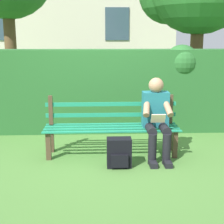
% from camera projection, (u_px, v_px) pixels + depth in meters
% --- Properties ---
extents(ground, '(60.00, 60.00, 0.00)m').
position_uv_depth(ground, '(112.00, 155.00, 5.00)').
color(ground, '#477533').
extents(park_bench, '(1.99, 0.49, 0.87)m').
position_uv_depth(park_bench, '(112.00, 126.00, 4.97)').
color(park_bench, '#4C3828').
rests_on(park_bench, ground).
extents(person_seated, '(0.44, 0.73, 1.16)m').
position_uv_depth(person_seated, '(156.00, 116.00, 4.80)').
color(person_seated, '#1E6672').
rests_on(person_seated, ground).
extents(hedge_backdrop, '(5.83, 0.78, 1.61)m').
position_uv_depth(hedge_backdrop, '(88.00, 89.00, 6.22)').
color(hedge_backdrop, '#265B28').
rests_on(hedge_backdrop, ground).
extents(backpack, '(0.33, 0.27, 0.40)m').
position_uv_depth(backpack, '(119.00, 153.00, 4.49)').
color(backpack, black).
rests_on(backpack, ground).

